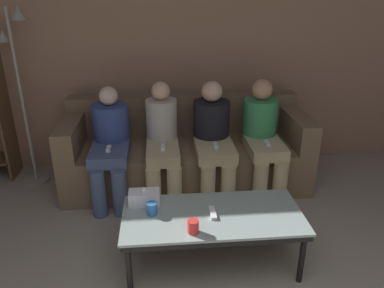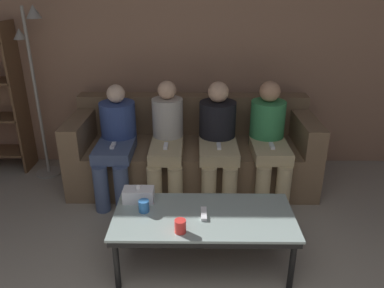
{
  "view_description": "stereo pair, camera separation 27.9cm",
  "coord_description": "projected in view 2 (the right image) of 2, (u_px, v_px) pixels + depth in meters",
  "views": [
    {
      "loc": [
        -0.25,
        -0.49,
        1.86
      ],
      "look_at": [
        0.0,
        2.28,
        0.68
      ],
      "focal_mm": 35.0,
      "sensor_mm": 36.0,
      "label": 1
    },
    {
      "loc": [
        0.03,
        -0.5,
        1.86
      ],
      "look_at": [
        0.0,
        2.28,
        0.68
      ],
      "focal_mm": 35.0,
      "sensor_mm": 36.0,
      "label": 2
    }
  ],
  "objects": [
    {
      "name": "seated_person_right_end",
      "position": [
        269.0,
        137.0,
        3.46
      ],
      "size": [
        0.32,
        0.7,
        1.07
      ],
      "color": "tan",
      "rests_on": "ground_plane"
    },
    {
      "name": "cup_near_right",
      "position": [
        144.0,
        206.0,
        2.58
      ],
      "size": [
        0.07,
        0.07,
        0.09
      ],
      "color": "#3372BF",
      "rests_on": "coffee_table"
    },
    {
      "name": "cup_near_left",
      "position": [
        180.0,
        226.0,
        2.36
      ],
      "size": [
        0.07,
        0.07,
        0.09
      ],
      "color": "red",
      "rests_on": "coffee_table"
    },
    {
      "name": "coffee_table",
      "position": [
        204.0,
        220.0,
        2.57
      ],
      "size": [
        1.24,
        0.58,
        0.42
      ],
      "color": "#8C9E99",
      "rests_on": "ground_plane"
    },
    {
      "name": "wall_back",
      "position": [
        193.0,
        45.0,
        3.86
      ],
      "size": [
        12.0,
        0.06,
        2.6
      ],
      "color": "#9E755B",
      "rests_on": "ground_plane"
    },
    {
      "name": "tissue_box",
      "position": [
        139.0,
        195.0,
        2.71
      ],
      "size": [
        0.22,
        0.12,
        0.13
      ],
      "color": "white",
      "rests_on": "coffee_table"
    },
    {
      "name": "standing_lamp",
      "position": [
        35.0,
        77.0,
        3.63
      ],
      "size": [
        0.31,
        0.26,
        1.71
      ],
      "color": "gray",
      "rests_on": "ground_plane"
    },
    {
      "name": "game_remote",
      "position": [
        204.0,
        214.0,
        2.55
      ],
      "size": [
        0.04,
        0.15,
        0.02
      ],
      "color": "white",
      "rests_on": "coffee_table"
    },
    {
      "name": "seated_person_left_end",
      "position": [
        116.0,
        138.0,
        3.47
      ],
      "size": [
        0.33,
        0.71,
        1.03
      ],
      "color": "#47567A",
      "rests_on": "ground_plane"
    },
    {
      "name": "seated_person_mid_right",
      "position": [
        218.0,
        137.0,
        3.46
      ],
      "size": [
        0.35,
        0.73,
        1.06
      ],
      "color": "tan",
      "rests_on": "ground_plane"
    },
    {
      "name": "seated_person_mid_left",
      "position": [
        167.0,
        139.0,
        3.45
      ],
      "size": [
        0.31,
        0.7,
        1.07
      ],
      "color": "tan",
      "rests_on": "ground_plane"
    },
    {
      "name": "couch",
      "position": [
        193.0,
        152.0,
        3.78
      ],
      "size": [
        2.35,
        0.85,
        0.83
      ],
      "color": "brown",
      "rests_on": "ground_plane"
    }
  ]
}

